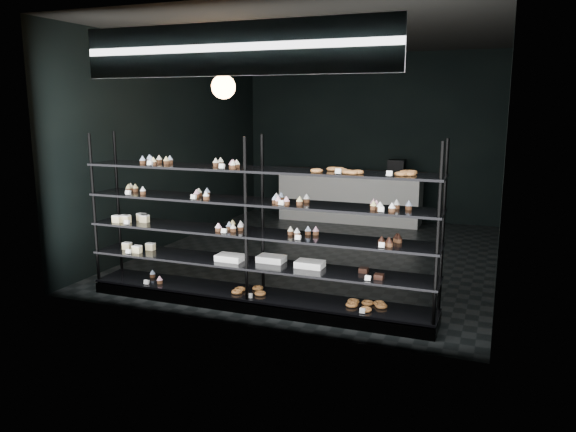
% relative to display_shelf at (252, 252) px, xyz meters
% --- Properties ---
extents(room, '(5.01, 6.01, 3.20)m').
position_rel_display_shelf_xyz_m(room, '(0.03, 2.45, 0.97)').
color(room, black).
rests_on(room, ground).
extents(display_shelf, '(4.00, 0.50, 1.91)m').
position_rel_display_shelf_xyz_m(display_shelf, '(0.00, 0.00, 0.00)').
color(display_shelf, black).
rests_on(display_shelf, room).
extents(signage, '(3.30, 0.05, 0.50)m').
position_rel_display_shelf_xyz_m(signage, '(0.03, -0.48, 2.12)').
color(signage, '#0B0F3A').
rests_on(signage, room).
extents(pendant_lamp, '(0.30, 0.30, 0.88)m').
position_rel_display_shelf_xyz_m(pendant_lamp, '(-0.84, 1.02, 1.82)').
color(pendant_lamp, black).
rests_on(pendant_lamp, room).
extents(service_counter, '(2.81, 0.65, 1.23)m').
position_rel_display_shelf_xyz_m(service_counter, '(-0.20, 4.95, -0.13)').
color(service_counter, silver).
rests_on(service_counter, room).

